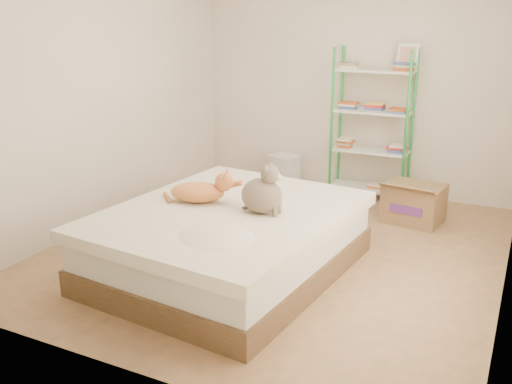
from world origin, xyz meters
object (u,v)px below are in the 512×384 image
Objects in this scene: grey_cat at (262,188)px; cardboard_box at (414,203)px; orange_cat at (197,190)px; bed at (229,240)px; shelf_unit at (372,123)px; white_bin at (284,170)px.

grey_cat is 2.08m from cardboard_box.
grey_cat reaches higher than orange_cat.
orange_cat is (-0.32, 0.05, 0.38)m from bed.
bed is 2.61m from shelf_unit.
grey_cat is at bearing -70.62° from white_bin.
orange_cat is 2.37m from cardboard_box.
bed is at bearing -29.27° from orange_cat.
orange_cat is at bearing -84.03° from white_bin.
cardboard_box is (0.85, 1.82, -0.55)m from grey_cat.
shelf_unit is at bearing 84.28° from bed.
white_bin is (-1.06, -0.03, -0.67)m from shelf_unit.
white_bin is (-0.85, 2.41, -0.55)m from grey_cat.
grey_cat is (0.60, -0.00, 0.10)m from orange_cat.
orange_cat is 0.87× the size of cardboard_box.
cardboard_box reaches higher than white_bin.
orange_cat is at bearing -120.50° from cardboard_box.
shelf_unit is 1.12m from cardboard_box.
grey_cat is at bearing -20.73° from orange_cat.
shelf_unit is (0.21, 2.45, 0.12)m from grey_cat.
bed reaches higher than cardboard_box.
shelf_unit reaches higher than white_bin.
grey_cat is 0.66× the size of cardboard_box.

